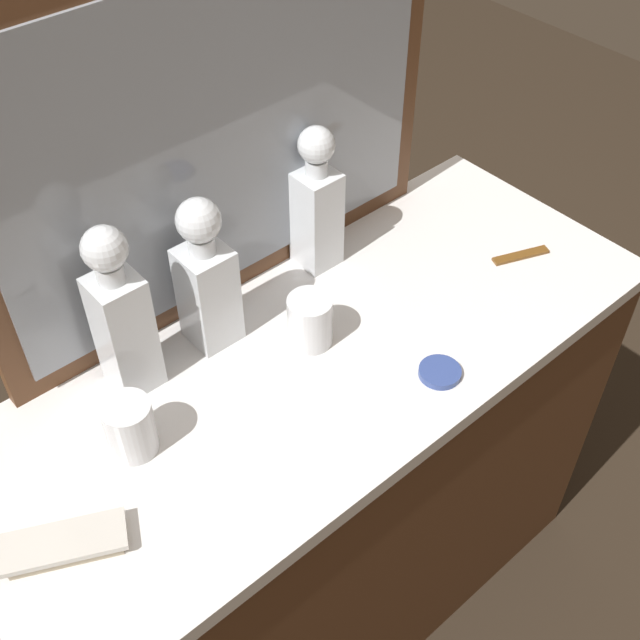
# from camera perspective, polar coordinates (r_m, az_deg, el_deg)

# --- Properties ---
(ground_plane) EXTENTS (6.00, 6.00, 0.00)m
(ground_plane) POSITION_cam_1_polar(r_m,az_deg,el_deg) (2.09, 0.00, -18.82)
(ground_plane) COLOR #2D2319
(dresser) EXTENTS (1.26, 0.51, 0.87)m
(dresser) POSITION_cam_1_polar(r_m,az_deg,el_deg) (1.72, 0.00, -12.31)
(dresser) COLOR brown
(dresser) RESTS_ON ground_plane
(dresser_mirror) EXTENTS (0.89, 0.03, 0.62)m
(dresser_mirror) POSITION_cam_1_polar(r_m,az_deg,el_deg) (1.32, -6.96, 12.68)
(dresser_mirror) COLOR brown
(dresser_mirror) RESTS_ON dresser
(crystal_decanter_rear) EXTENTS (0.08, 0.08, 0.29)m
(crystal_decanter_rear) POSITION_cam_1_polar(r_m,az_deg,el_deg) (1.34, -7.98, 2.39)
(crystal_decanter_rear) COLOR white
(crystal_decanter_rear) RESTS_ON dresser
(crystal_decanter_center) EXTENTS (0.07, 0.07, 0.29)m
(crystal_decanter_center) POSITION_cam_1_polar(r_m,az_deg,el_deg) (1.48, -0.25, 7.68)
(crystal_decanter_center) COLOR white
(crystal_decanter_center) RESTS_ON dresser
(crystal_decanter_right) EXTENTS (0.08, 0.08, 0.31)m
(crystal_decanter_right) POSITION_cam_1_polar(r_m,az_deg,el_deg) (1.28, -13.75, -0.33)
(crystal_decanter_right) COLOR white
(crystal_decanter_right) RESTS_ON dresser
(crystal_tumbler_far_right) EXTENTS (0.08, 0.08, 0.09)m
(crystal_tumbler_far_right) POSITION_cam_1_polar(r_m,az_deg,el_deg) (1.36, -0.71, -0.18)
(crystal_tumbler_far_right) COLOR white
(crystal_tumbler_far_right) RESTS_ON dresser
(crystal_tumbler_right) EXTENTS (0.08, 0.08, 0.10)m
(crystal_tumbler_right) POSITION_cam_1_polar(r_m,az_deg,el_deg) (1.25, -13.23, -7.50)
(crystal_tumbler_right) COLOR white
(crystal_tumbler_right) RESTS_ON dresser
(silver_brush_front) EXTENTS (0.18, 0.13, 0.02)m
(silver_brush_front) POSITION_cam_1_polar(r_m,az_deg,el_deg) (1.19, -17.56, -14.86)
(silver_brush_front) COLOR #B7A88C
(silver_brush_front) RESTS_ON dresser
(porcelain_dish) EXTENTS (0.07, 0.07, 0.01)m
(porcelain_dish) POSITION_cam_1_polar(r_m,az_deg,el_deg) (1.35, 8.46, -3.66)
(porcelain_dish) COLOR #33478C
(porcelain_dish) RESTS_ON dresser
(tortoiseshell_comb) EXTENTS (0.11, 0.06, 0.01)m
(tortoiseshell_comb) POSITION_cam_1_polar(r_m,az_deg,el_deg) (1.60, 13.99, 4.45)
(tortoiseshell_comb) COLOR brown
(tortoiseshell_comb) RESTS_ON dresser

